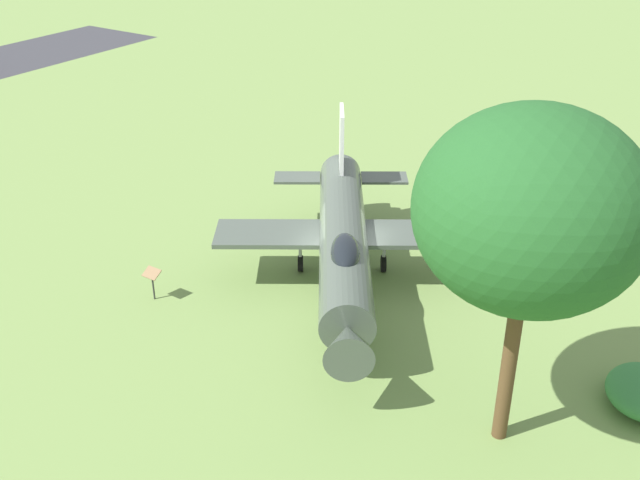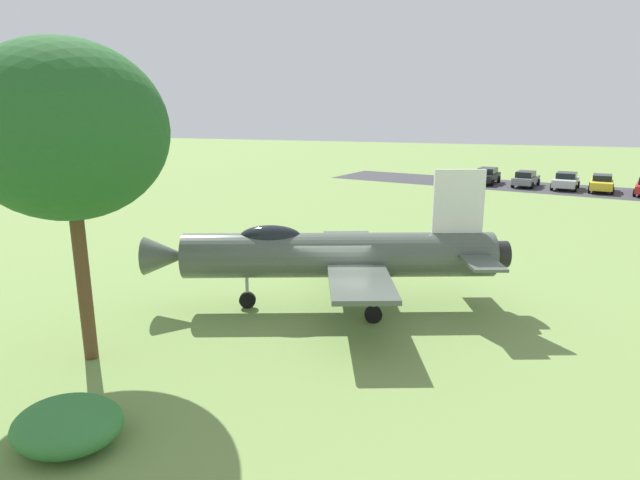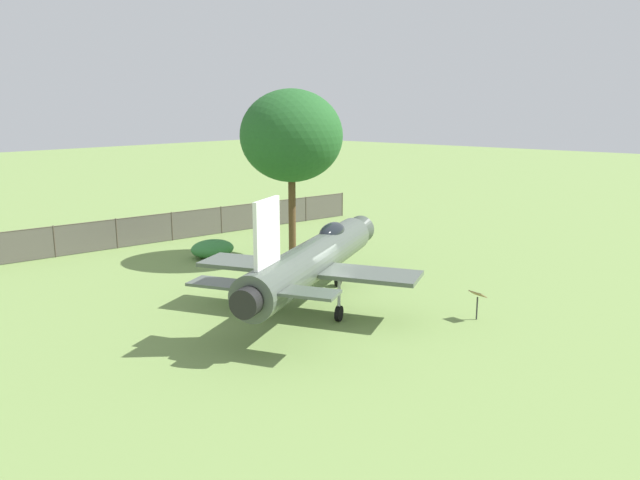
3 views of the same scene
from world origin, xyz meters
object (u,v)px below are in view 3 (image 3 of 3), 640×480
at_px(display_jet, 315,257).
at_px(shade_tree, 291,136).
at_px(shrub_near_fence, 212,249).
at_px(info_plaque, 478,298).

distance_m(display_jet, shade_tree, 9.28).
distance_m(shade_tree, shrub_near_fence, 7.45).
height_order(shrub_near_fence, info_plaque, info_plaque).
relative_size(shade_tree, shrub_near_fence, 3.69).
bearing_deg(shrub_near_fence, display_jet, -15.40).
xyz_separation_m(shade_tree, info_plaque, (12.04, -2.55, -5.66)).
bearing_deg(shade_tree, shrub_near_fence, -143.74).
relative_size(display_jet, info_plaque, 11.05).
height_order(display_jet, info_plaque, display_jet).
xyz_separation_m(shrub_near_fence, info_plaque, (15.56, 0.03, 0.38)).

